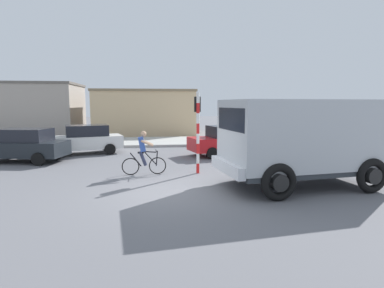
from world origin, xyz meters
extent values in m
plane|color=slate|center=(0.00, 0.00, 0.00)|extent=(120.00, 120.00, 0.00)
cube|color=#ADADA8|center=(0.00, 12.88, 0.08)|extent=(80.00, 5.00, 0.16)
cube|color=#B2B7BC|center=(4.43, 0.21, 1.80)|extent=(5.49, 3.19, 2.20)
cube|color=#2D3338|center=(4.43, 0.21, 0.62)|extent=(5.38, 3.13, 0.16)
cube|color=silver|center=(1.76, -0.16, 0.80)|extent=(0.56, 2.39, 0.36)
cube|color=black|center=(1.90, -0.14, 2.30)|extent=(0.41, 2.12, 0.70)
torus|color=black|center=(3.01, -1.27, 0.55)|extent=(1.12, 0.39, 1.10)
cylinder|color=black|center=(3.01, -1.27, 0.55)|extent=(0.53, 0.37, 0.50)
torus|color=black|center=(2.66, 1.26, 0.55)|extent=(1.12, 0.39, 1.10)
cylinder|color=black|center=(2.66, 1.26, 0.55)|extent=(0.53, 0.37, 0.50)
torus|color=black|center=(6.20, -0.83, 0.55)|extent=(1.12, 0.39, 1.10)
cylinder|color=black|center=(6.20, -0.83, 0.55)|extent=(0.53, 0.37, 0.50)
torus|color=black|center=(5.85, 1.70, 0.55)|extent=(1.12, 0.39, 1.10)
cylinder|color=black|center=(5.85, 1.70, 0.55)|extent=(0.53, 0.37, 0.50)
torus|color=black|center=(-0.40, 2.62, 0.34)|extent=(0.68, 0.07, 0.68)
torus|color=black|center=(-1.45, 2.58, 0.34)|extent=(0.68, 0.07, 0.68)
cylinder|color=black|center=(-0.74, 2.61, 0.91)|extent=(0.60, 0.07, 0.09)
cylinder|color=black|center=(-0.68, 2.61, 0.66)|extent=(0.51, 0.07, 0.57)
cylinder|color=black|center=(-1.24, 2.59, 0.61)|extent=(0.44, 0.06, 0.57)
cylinder|color=black|center=(-0.42, 2.62, 0.64)|extent=(0.10, 0.05, 0.59)
cylinder|color=black|center=(-0.45, 2.62, 0.95)|extent=(0.05, 0.50, 0.03)
cube|color=black|center=(-1.04, 2.59, 0.88)|extent=(0.25, 0.13, 0.06)
cube|color=#3351A8|center=(-0.99, 2.60, 1.21)|extent=(0.31, 0.33, 0.59)
sphere|color=tan|center=(-0.92, 2.60, 1.61)|extent=(0.22, 0.22, 0.22)
cylinder|color=#2D334C|center=(-0.97, 2.70, 0.65)|extent=(0.31, 0.13, 0.57)
cylinder|color=tan|center=(-0.80, 2.77, 1.26)|extent=(0.49, 0.11, 0.29)
cylinder|color=#2D334C|center=(-0.96, 2.50, 0.65)|extent=(0.31, 0.13, 0.57)
cylinder|color=tan|center=(-0.78, 2.45, 1.26)|extent=(0.49, 0.11, 0.29)
cylinder|color=red|center=(1.21, 2.60, 0.20)|extent=(0.12, 0.12, 0.40)
cylinder|color=white|center=(1.21, 2.60, 0.60)|extent=(0.12, 0.12, 0.40)
cylinder|color=red|center=(1.21, 2.60, 1.00)|extent=(0.12, 0.12, 0.40)
cylinder|color=white|center=(1.21, 2.60, 1.40)|extent=(0.12, 0.12, 0.40)
cylinder|color=red|center=(1.21, 2.60, 1.80)|extent=(0.12, 0.12, 0.40)
cylinder|color=white|center=(1.21, 2.60, 2.20)|extent=(0.12, 0.12, 0.40)
cylinder|color=red|center=(1.21, 2.60, 2.60)|extent=(0.12, 0.12, 0.40)
cylinder|color=white|center=(1.21, 2.60, 3.00)|extent=(0.12, 0.12, 0.40)
cube|color=black|center=(1.21, 2.78, 2.75)|extent=(0.24, 0.20, 0.60)
sphere|color=red|center=(1.21, 2.90, 2.75)|extent=(0.14, 0.14, 0.14)
cube|color=white|center=(-4.38, 8.25, 0.65)|extent=(4.32, 2.77, 0.70)
cube|color=black|center=(-4.24, 8.29, 1.30)|extent=(2.52, 2.01, 0.60)
cylinder|color=black|center=(-5.33, 7.08, 0.30)|extent=(0.63, 0.34, 0.60)
cylinder|color=black|center=(-5.81, 8.71, 0.30)|extent=(0.63, 0.34, 0.60)
cylinder|color=black|center=(-2.95, 7.79, 0.30)|extent=(0.63, 0.34, 0.60)
cylinder|color=black|center=(-3.44, 9.42, 0.30)|extent=(0.63, 0.34, 0.60)
cube|color=red|center=(3.36, 6.86, 0.65)|extent=(4.29, 2.62, 0.70)
cube|color=black|center=(3.50, 6.89, 1.30)|extent=(2.48, 1.93, 0.60)
cylinder|color=black|center=(2.36, 5.73, 0.30)|extent=(0.63, 0.32, 0.60)
cylinder|color=black|center=(1.95, 7.38, 0.30)|extent=(0.63, 0.32, 0.60)
cylinder|color=black|center=(4.77, 6.33, 0.30)|extent=(0.63, 0.32, 0.60)
cylinder|color=black|center=(4.36, 7.98, 0.30)|extent=(0.63, 0.32, 0.60)
cube|color=#1E2328|center=(-6.76, 6.01, 0.65)|extent=(4.25, 2.45, 0.70)
cube|color=black|center=(-6.61, 5.98, 1.30)|extent=(2.44, 1.85, 0.60)
cylinder|color=black|center=(-7.81, 7.08, 0.30)|extent=(0.62, 0.29, 0.60)
cylinder|color=black|center=(-5.71, 4.93, 0.30)|extent=(0.62, 0.29, 0.60)
cylinder|color=black|center=(-5.37, 6.60, 0.30)|extent=(0.62, 0.29, 0.60)
cube|color=#9E9389|center=(-11.51, 20.39, 2.20)|extent=(8.14, 6.10, 4.40)
cube|color=#5E5852|center=(-11.51, 20.39, 4.50)|extent=(8.30, 6.22, 0.20)
cube|color=#D1B284|center=(-1.35, 20.06, 1.90)|extent=(8.66, 6.87, 3.79)
cube|color=#7D6B4F|center=(-1.35, 20.06, 3.89)|extent=(8.83, 7.01, 0.20)
camera|label=1|loc=(-0.46, -9.67, 2.77)|focal=29.44mm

